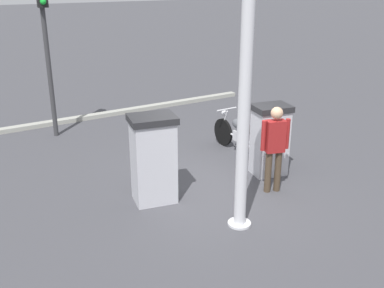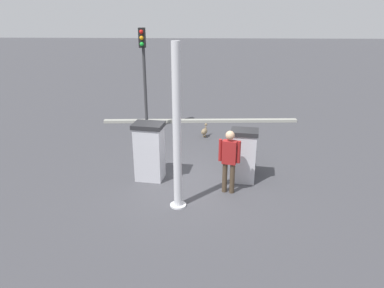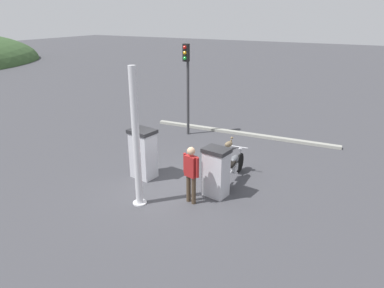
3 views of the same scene
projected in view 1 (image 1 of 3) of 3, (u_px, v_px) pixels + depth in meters
The scene contains 9 objects.
ground_plane at pixel (215, 186), 9.17m from camera, with size 120.00×120.00×0.00m, color #424247.
fuel_pump_near at pixel (270, 139), 9.50m from camera, with size 0.70×0.82×1.51m.
fuel_pump_far at pixel (153, 159), 8.32m from camera, with size 0.77×0.91×1.67m.
motorcycle_near_pump at pixel (241, 135), 10.61m from camera, with size 2.19×0.56×0.98m.
attendant_person at pixel (275, 144), 8.62m from camera, with size 0.28×0.57×1.72m.
wandering_duck at pixel (152, 123), 12.24m from camera, with size 0.50×0.33×0.51m.
roadside_traffic_light at pixel (45, 31), 11.00m from camera, with size 0.38×0.25×3.99m.
canopy_support_pole at pixel (244, 119), 7.10m from camera, with size 0.40×0.40×3.95m.
road_edge_kerb at pixel (121, 112), 13.84m from camera, with size 0.77×8.43×0.12m.
Camera 1 is at (-7.11, 4.26, 4.04)m, focal length 42.48 mm.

